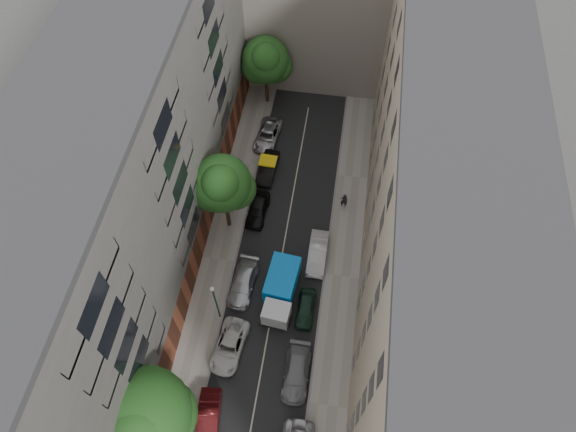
% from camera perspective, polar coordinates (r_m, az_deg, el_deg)
% --- Properties ---
extents(ground, '(120.00, 120.00, 0.00)m').
position_cam_1_polar(ground, '(45.63, -0.93, -5.82)').
color(ground, '#4C4C49').
rests_on(ground, ground).
extents(road_surface, '(8.00, 44.00, 0.02)m').
position_cam_1_polar(road_surface, '(45.62, -0.93, -5.81)').
color(road_surface, black).
rests_on(road_surface, ground).
extents(sidewalk_left, '(3.00, 44.00, 0.15)m').
position_cam_1_polar(sidewalk_left, '(46.35, -7.69, -4.81)').
color(sidewalk_left, gray).
rests_on(sidewalk_left, ground).
extents(sidewalk_right, '(3.00, 44.00, 0.15)m').
position_cam_1_polar(sidewalk_right, '(45.43, 5.98, -6.68)').
color(sidewalk_right, gray).
rests_on(sidewalk_right, ground).
extents(building_left, '(8.00, 44.00, 20.00)m').
position_cam_1_polar(building_left, '(39.66, -17.05, 3.13)').
color(building_left, '#524F4C').
rests_on(building_left, ground).
extents(building_right, '(8.00, 44.00, 20.00)m').
position_cam_1_polar(building_right, '(37.47, 15.69, -0.96)').
color(building_right, tan).
rests_on(building_right, ground).
extents(tarp_truck, '(2.81, 6.03, 2.70)m').
position_cam_1_polar(tarp_truck, '(43.08, -0.83, -8.22)').
color(tarp_truck, black).
rests_on(tarp_truck, ground).
extents(car_left_1, '(2.06, 4.57, 1.46)m').
position_cam_1_polar(car_left_1, '(41.16, -8.81, -21.36)').
color(car_left_1, '#4B0F11').
rests_on(car_left_1, ground).
extents(car_left_2, '(2.74, 5.01, 1.33)m').
position_cam_1_polar(car_left_2, '(42.46, -6.53, -14.19)').
color(car_left_2, silver).
rests_on(car_left_2, ground).
extents(car_left_3, '(2.32, 4.95, 1.40)m').
position_cam_1_polar(car_left_3, '(44.39, -5.00, -7.41)').
color(car_left_3, '#B9BABE').
rests_on(car_left_3, ground).
extents(car_left_4, '(1.96, 4.32, 1.44)m').
position_cam_1_polar(car_left_4, '(47.98, -3.38, 0.75)').
color(car_left_4, black).
rests_on(car_left_4, ground).
extents(car_left_5, '(1.71, 4.38, 1.42)m').
position_cam_1_polar(car_left_5, '(50.81, -2.20, 5.37)').
color(car_left_5, black).
rests_on(car_left_5, ground).
extents(car_left_6, '(2.65, 4.99, 1.34)m').
position_cam_1_polar(car_left_6, '(53.59, -2.27, 8.96)').
color(car_left_6, '#B8B7BC').
rests_on(car_left_6, ground).
extents(car_right_1, '(2.00, 4.83, 1.40)m').
position_cam_1_polar(car_right_1, '(41.55, 0.95, -17.02)').
color(car_right_1, slate).
rests_on(car_right_1, ground).
extents(car_right_2, '(1.53, 3.74, 1.27)m').
position_cam_1_polar(car_right_2, '(43.38, 1.98, -10.21)').
color(car_right_2, black).
rests_on(car_right_2, ground).
extents(car_right_3, '(1.58, 4.53, 1.49)m').
position_cam_1_polar(car_right_3, '(45.55, 3.29, -4.14)').
color(car_right_3, silver).
rests_on(car_right_3, ground).
extents(tree_near, '(6.42, 6.31, 9.05)m').
position_cam_1_polar(tree_near, '(36.67, -15.59, -20.80)').
color(tree_near, '#382619').
rests_on(tree_near, sidewalk_left).
extents(tree_mid, '(5.23, 4.95, 9.17)m').
position_cam_1_polar(tree_mid, '(42.79, -7.24, 3.35)').
color(tree_mid, '#382619').
rests_on(tree_mid, sidewalk_left).
extents(tree_far, '(5.10, 4.80, 8.15)m').
position_cam_1_polar(tree_far, '(53.98, -2.43, 16.70)').
color(tree_far, '#382619').
rests_on(tree_far, sidewalk_left).
extents(lamp_post, '(0.36, 0.36, 5.56)m').
position_cam_1_polar(lamp_post, '(40.79, -8.11, -9.14)').
color(lamp_post, '#175328').
rests_on(lamp_post, sidewalk_left).
extents(pedestrian, '(0.68, 0.47, 1.80)m').
position_cam_1_polar(pedestrian, '(48.35, 6.25, 1.74)').
color(pedestrian, black).
rests_on(pedestrian, sidewalk_right).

